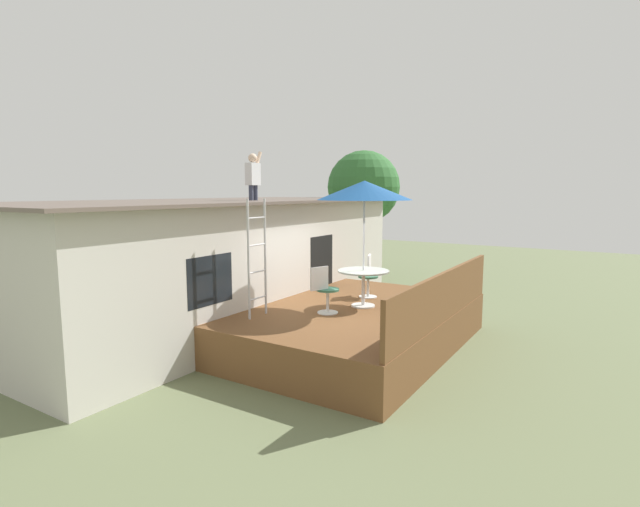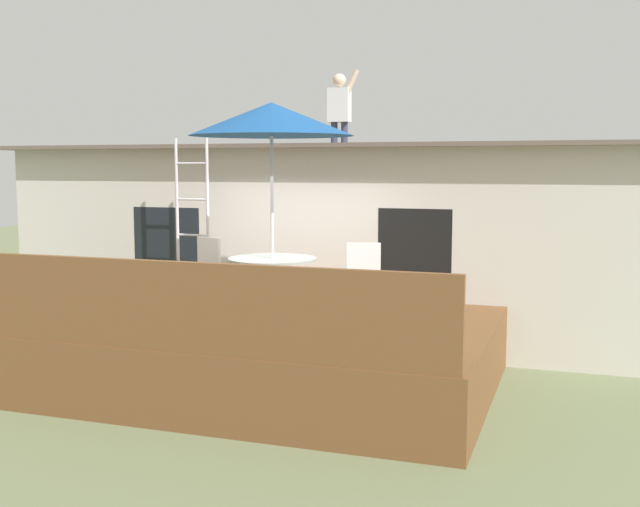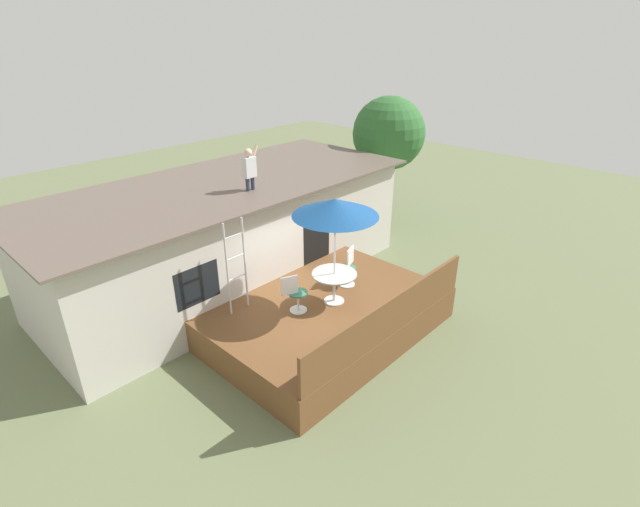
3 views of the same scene
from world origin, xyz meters
TOP-DOWN VIEW (x-y plane):
  - ground_plane at (0.00, 0.00)m, footprint 40.00×40.00m
  - house at (0.00, 3.60)m, footprint 10.50×4.50m
  - deck at (0.00, 0.00)m, footprint 5.44×3.99m
  - deck_railing at (0.00, -1.95)m, footprint 5.34×0.08m
  - patio_table at (0.18, -0.21)m, footprint 1.04×1.04m
  - patio_umbrella at (0.18, -0.21)m, footprint 1.90×1.90m
  - step_ladder at (-1.58, 1.11)m, footprint 0.52×0.04m
  - person_figure at (0.12, 2.59)m, footprint 0.47×0.20m
  - patio_chair_left at (-0.74, 0.15)m, footprint 0.60×0.44m
  - patio_chair_right at (1.06, 0.11)m, footprint 0.60×0.44m

SIDE VIEW (x-z plane):
  - ground_plane at x=0.00m, z-range 0.00..0.00m
  - deck at x=0.00m, z-range 0.00..0.80m
  - deck_railing at x=0.00m, z-range 0.80..1.70m
  - patio_chair_left at x=-0.74m, z-range 0.80..1.72m
  - patio_chair_right at x=1.06m, z-range 0.80..1.72m
  - patio_table at x=0.18m, z-range 1.01..1.76m
  - house at x=0.00m, z-range 0.01..2.93m
  - step_ladder at x=-1.58m, z-range 0.80..3.00m
  - patio_umbrella at x=0.18m, z-range 1.88..4.42m
  - person_figure at x=0.12m, z-range 2.98..4.09m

